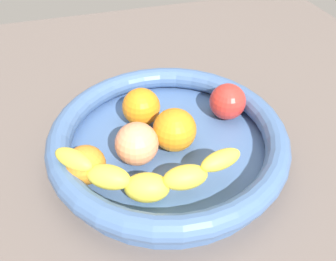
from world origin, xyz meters
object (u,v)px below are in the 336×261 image
Objects in this scene: banana_draped_left at (147,176)px; orange_front at (141,107)px; fruit_bowl at (168,140)px; orange_mid_left at (86,165)px; tomato_red at (228,102)px; peach_blush at (137,144)px; orange_mid_right at (175,130)px.

orange_front reaches higher than banana_draped_left.
banana_draped_left is at bearing 146.77° from fruit_bowl.
orange_mid_left is 0.91× the size of tomato_red.
peach_blush is at bearing -77.83° from orange_mid_left.
peach_blush is at bearing 162.37° from orange_front.
orange_front is at bearing 79.40° from tomato_red.
orange_mid_right reaches higher than banana_draped_left.
tomato_red is (4.69, -10.99, -0.28)cm from orange_mid_right.
orange_mid_right is 11.95cm from tomato_red.
peach_blush is (1.66, -7.72, 0.44)cm from orange_mid_left.
peach_blush reaches higher than fruit_bowl.
fruit_bowl is at bearing -33.23° from banana_draped_left.
orange_front is (6.82, 2.62, 2.17)cm from fruit_bowl.
orange_mid_left is at bearing 104.85° from fruit_bowl.
tomato_red is (4.11, -11.87, 2.09)cm from fruit_bowl.
fruit_bowl is at bearing -75.15° from orange_mid_left.
fruit_bowl is 12.73cm from tomato_red.
orange_mid_right is 1.09× the size of tomato_red.
peach_blush reaches higher than orange_front.
tomato_red is at bearing -54.31° from banana_draped_left.
orange_front is (15.16, -2.85, -0.13)cm from banana_draped_left.
fruit_bowl is 1.48× the size of banana_draped_left.
banana_draped_left is at bearing 140.75° from orange_mid_right.
fruit_bowl is 5.74× the size of peach_blush.
orange_front reaches higher than fruit_bowl.
fruit_bowl is 7.62cm from orange_front.
peach_blush is (-1.80, 5.36, 2.25)cm from fruit_bowl.
tomato_red is (7.58, -24.94, 0.28)cm from orange_mid_left.
peach_blush is 18.21cm from tomato_red.
orange_mid_left is at bearing 102.17° from peach_blush.
fruit_bowl is 5.53× the size of orange_mid_right.
fruit_bowl is at bearing 56.68° from orange_mid_right.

